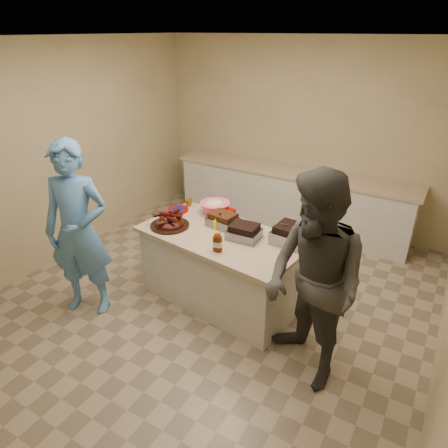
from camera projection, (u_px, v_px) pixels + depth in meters
The scene contains 20 objects.
room at pixel (213, 299), 4.53m from camera, with size 4.50×5.00×2.70m, color tan, non-canonical shape.
back_counter at pixel (290, 199), 6.03m from camera, with size 3.60×0.64×0.90m, color silver, non-canonical shape.
island at pixel (222, 299), 4.54m from camera, with size 1.74×0.92×0.83m, color silver, non-canonical shape.
rib_platter at pixel (170, 226), 4.34m from camera, with size 0.42×0.42×0.17m, color #3C0A04, non-canonical shape.
pulled_pork_tray at pixel (223, 226), 4.35m from camera, with size 0.32×0.24×0.10m, color #47230F.
brisket_tray at pixel (244, 238), 4.10m from camera, with size 0.32×0.27×0.10m, color black.
roasting_pan at pixel (290, 242), 4.02m from camera, with size 0.32×0.32×0.13m, color gray.
coleslaw_bowl at pixel (215, 214), 4.64m from camera, with size 0.35×0.35×0.24m, color #FF5080, non-canonical shape.
sausage_plate at pixel (237, 225), 4.36m from camera, with size 0.28×0.28×0.05m, color silver.
mac_cheese_dish at pixel (289, 240), 4.06m from camera, with size 0.29×0.21×0.08m, color yellow.
bbq_bottle_a at pixel (216, 250), 3.87m from camera, with size 0.06×0.06×0.19m, color #441B09.
bbq_bottle_b at pixel (219, 251), 3.86m from camera, with size 0.07×0.07×0.20m, color #441B09.
mustard_bottle at pixel (215, 229), 4.28m from camera, with size 0.05×0.05×0.13m, color #F9D500.
sauce_bowl at pixel (237, 224), 4.38m from camera, with size 0.14×0.04×0.14m, color silver.
plate_stack_large at pixel (178, 211), 4.71m from camera, with size 0.24×0.24×0.03m, color #8C0400.
plate_stack_small at pixel (167, 216), 4.58m from camera, with size 0.19×0.19×0.03m, color #8C0400.
plastic_cup at pixel (189, 206), 4.84m from camera, with size 0.09×0.09×0.09m, color #8E5510.
basket_stack at pixel (225, 217), 4.56m from camera, with size 0.19×0.14×0.10m, color #8C0400.
guest_blue at pixel (92, 306), 4.42m from camera, with size 0.68×1.86×0.45m, color #5690D3.
guest_gray at pixel (303, 370), 3.59m from camera, with size 0.91×1.87×0.71m, color #47453F.
Camera 1 is at (1.98, -3.11, 2.76)m, focal length 32.00 mm.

